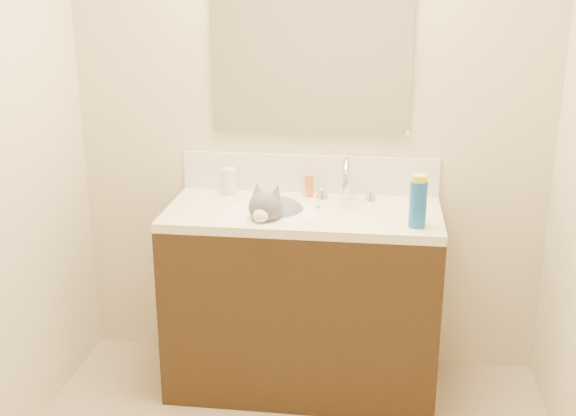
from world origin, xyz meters
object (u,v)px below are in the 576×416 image
(faucet, at_px, (346,183))
(silver_jar, at_px, (308,189))
(vanity_cabinet, at_px, (302,303))
(amber_bottle, at_px, (309,185))
(spray_can, at_px, (418,204))
(cat, at_px, (275,218))
(basin, at_px, (275,226))
(pill_bottle, at_px, (230,181))

(faucet, xyz_separation_m, silver_jar, (-0.18, 0.07, -0.06))
(vanity_cabinet, distance_m, amber_bottle, 0.54)
(faucet, bearing_deg, spray_can, -44.71)
(faucet, xyz_separation_m, cat, (-0.30, -0.17, -0.12))
(faucet, bearing_deg, vanity_cabinet, -142.71)
(basin, distance_m, faucet, 0.38)
(vanity_cabinet, relative_size, pill_bottle, 9.77)
(faucet, bearing_deg, silver_jar, 159.38)
(amber_bottle, bearing_deg, spray_can, -37.01)
(cat, height_order, silver_jar, cat)
(cat, bearing_deg, amber_bottle, 73.03)
(faucet, distance_m, cat, 0.36)
(faucet, relative_size, amber_bottle, 2.68)
(pill_bottle, bearing_deg, vanity_cabinet, -26.76)
(faucet, relative_size, cat, 0.69)
(vanity_cabinet, xyz_separation_m, faucet, (0.18, 0.14, 0.54))
(basin, xyz_separation_m, amber_bottle, (0.12, 0.23, 0.12))
(silver_jar, xyz_separation_m, amber_bottle, (0.00, -0.01, 0.02))
(silver_jar, bearing_deg, basin, -117.06)
(pill_bottle, xyz_separation_m, silver_jar, (0.36, 0.02, -0.03))
(vanity_cabinet, height_order, basin, basin)
(basin, xyz_separation_m, silver_jar, (0.12, 0.23, 0.10))
(cat, bearing_deg, silver_jar, 74.63)
(vanity_cabinet, bearing_deg, spray_can, -18.73)
(faucet, height_order, spray_can, faucet)
(vanity_cabinet, height_order, amber_bottle, amber_bottle)
(vanity_cabinet, height_order, spray_can, spray_can)
(pill_bottle, bearing_deg, amber_bottle, 2.15)
(cat, relative_size, pill_bottle, 3.30)
(faucet, bearing_deg, pill_bottle, 175.10)
(cat, xyz_separation_m, silver_jar, (0.12, 0.24, 0.07))
(cat, height_order, spray_can, spray_can)
(basin, height_order, amber_bottle, amber_bottle)
(vanity_cabinet, xyz_separation_m, cat, (-0.12, -0.03, 0.42))
(cat, distance_m, amber_bottle, 0.27)
(basin, height_order, silver_jar, silver_jar)
(silver_jar, distance_m, spray_can, 0.61)
(amber_bottle, bearing_deg, vanity_cabinet, -91.29)
(faucet, bearing_deg, basin, -150.88)
(spray_can, bearing_deg, silver_jar, 142.70)
(vanity_cabinet, xyz_separation_m, basin, (-0.12, -0.03, 0.38))
(vanity_cabinet, relative_size, spray_can, 6.25)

